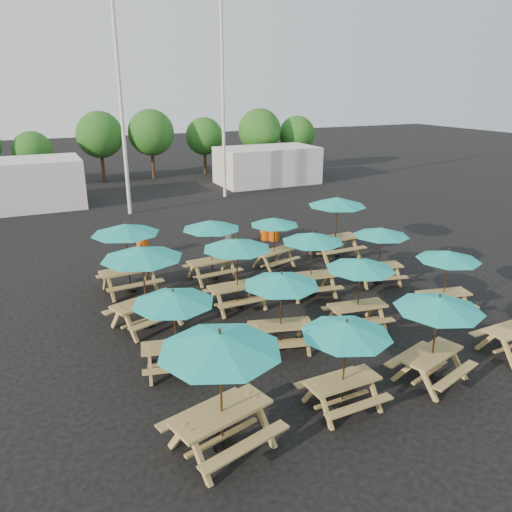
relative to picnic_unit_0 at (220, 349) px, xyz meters
name	(u,v)px	position (x,y,z in m)	size (l,w,h in m)	color
ground	(275,300)	(4.20, 5.98, -2.23)	(120.00, 120.00, 0.00)	black
picnic_unit_0	(220,349)	(0.00, 0.00, 0.00)	(2.93, 2.93, 2.57)	#A68549
picnic_unit_1	(173,302)	(-0.01, 3.14, -0.33)	(2.41, 2.41, 2.19)	#A68549
picnic_unit_2	(142,257)	(-0.13, 5.88, -0.03)	(3.01, 3.01, 2.53)	#A68549
picnic_unit_3	(126,233)	(-0.04, 8.78, -0.08)	(2.50, 2.50, 2.47)	#A68549
picnic_unit_4	(346,333)	(2.90, 0.11, -0.38)	(2.05, 2.05, 2.14)	#A68549
picnic_unit_5	(281,284)	(2.88, 3.04, -0.32)	(2.50, 2.50, 2.20)	#A68549
picnic_unit_6	(237,248)	(2.85, 5.99, -0.19)	(2.21, 2.21, 2.35)	#A68549
picnic_unit_7	(211,228)	(2.98, 8.67, -0.25)	(2.31, 2.31, 2.28)	#A68549
picnic_unit_8	(438,308)	(5.48, 0.11, -0.29)	(2.58, 2.58, 2.24)	#A68549
picnic_unit_9	(360,268)	(5.53, 3.21, -0.35)	(2.28, 2.28, 2.17)	#A68549
picnic_unit_10	(313,241)	(5.53, 5.87, -0.28)	(2.37, 2.37, 2.25)	#A68549
picnic_unit_11	(274,224)	(5.61, 8.83, -0.46)	(2.37, 2.37, 2.04)	#A68549
picnic_unit_13	(448,259)	(8.57, 2.88, -0.42)	(2.30, 2.30, 2.09)	#A68549
picnic_unit_14	(381,235)	(8.29, 5.76, -0.39)	(2.36, 2.36, 2.12)	#A68549
picnic_unit_15	(337,205)	(8.52, 8.93, 0.00)	(2.43, 2.43, 2.57)	#A68549
waste_bin_0	(143,247)	(1.21, 12.36, -1.83)	(0.50, 0.50, 0.81)	#C3520B
waste_bin_1	(231,237)	(5.11, 12.15, -1.83)	(0.50, 0.50, 0.81)	gray
waste_bin_2	(265,231)	(6.95, 12.37, -1.83)	(0.50, 0.50, 0.81)	#C3520B
waste_bin_3	(274,232)	(7.25, 12.09, -1.83)	(0.50, 0.50, 0.81)	#C3520B
mast_0	(121,102)	(2.20, 19.98, 3.77)	(0.20, 0.20, 12.00)	silver
mast_1	(223,99)	(8.70, 21.98, 3.77)	(0.20, 0.20, 12.00)	silver
event_tent_0	(9,185)	(-3.80, 23.98, -0.83)	(8.00, 4.00, 2.80)	silver
event_tent_1	(267,165)	(13.20, 24.98, -0.93)	(7.00, 4.00, 2.60)	silver
tree_2	(33,151)	(-2.18, 29.64, 0.39)	(2.59, 2.59, 3.93)	#382314
tree_3	(100,135)	(2.45, 30.70, 1.17)	(3.36, 3.36, 5.09)	#382314
tree_4	(151,133)	(6.10, 30.24, 1.23)	(3.41, 3.41, 5.17)	#382314
tree_5	(204,136)	(10.43, 30.66, 0.74)	(2.94, 2.94, 4.45)	#382314
tree_6	(260,130)	(14.44, 28.88, 1.19)	(3.38, 3.38, 5.13)	#382314
tree_7	(297,134)	(17.83, 28.90, 0.76)	(2.95, 2.95, 4.48)	#382314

